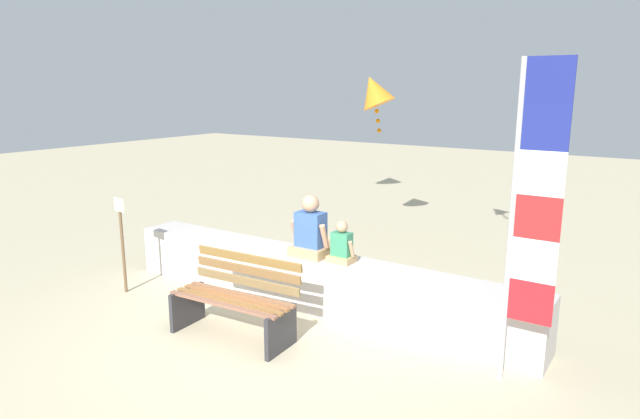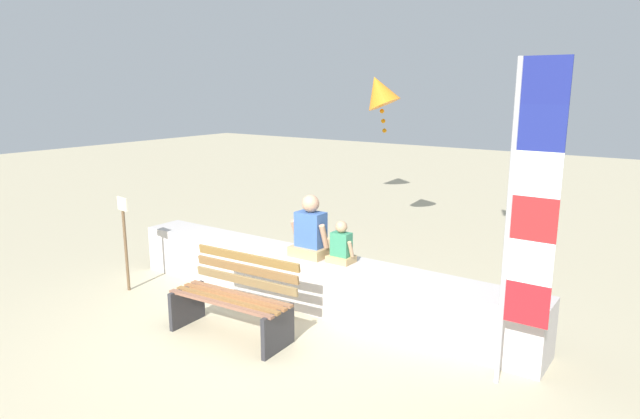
{
  "view_description": "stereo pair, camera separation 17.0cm",
  "coord_description": "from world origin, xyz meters",
  "px_view_note": "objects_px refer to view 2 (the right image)",
  "views": [
    {
      "loc": [
        3.73,
        -4.24,
        2.72
      ],
      "look_at": [
        0.11,
        1.2,
        1.26
      ],
      "focal_mm": 30.98,
      "sensor_mm": 36.0,
      "label": 1
    },
    {
      "loc": [
        3.87,
        -4.15,
        2.72
      ],
      "look_at": [
        0.11,
        1.2,
        1.26
      ],
      "focal_mm": 30.98,
      "sensor_mm": 36.0,
      "label": 2
    }
  ],
  "objects_px": {
    "kite_orange": "(379,91)",
    "park_bench": "(234,300)",
    "flag_banner": "(526,209)",
    "sign_post": "(125,236)",
    "person_child": "(341,246)",
    "person_adult": "(311,232)"
  },
  "relations": [
    {
      "from": "kite_orange",
      "to": "park_bench",
      "type": "bearing_deg",
      "value": -81.09
    },
    {
      "from": "person_adult",
      "to": "person_child",
      "type": "xyz_separation_m",
      "value": [
        0.45,
        0.0,
        -0.1
      ]
    },
    {
      "from": "flag_banner",
      "to": "kite_orange",
      "type": "height_order",
      "value": "kite_orange"
    },
    {
      "from": "person_adult",
      "to": "flag_banner",
      "type": "height_order",
      "value": "flag_banner"
    },
    {
      "from": "flag_banner",
      "to": "sign_post",
      "type": "relative_size",
      "value": 2.29
    },
    {
      "from": "park_bench",
      "to": "person_adult",
      "type": "bearing_deg",
      "value": 79.4
    },
    {
      "from": "person_child",
      "to": "kite_orange",
      "type": "bearing_deg",
      "value": 112.47
    },
    {
      "from": "person_child",
      "to": "park_bench",
      "type": "bearing_deg",
      "value": -120.02
    },
    {
      "from": "person_child",
      "to": "sign_post",
      "type": "distance_m",
      "value": 2.99
    },
    {
      "from": "kite_orange",
      "to": "sign_post",
      "type": "bearing_deg",
      "value": -108.7
    },
    {
      "from": "person_adult",
      "to": "park_bench",
      "type": "bearing_deg",
      "value": -100.6
    },
    {
      "from": "person_adult",
      "to": "kite_orange",
      "type": "bearing_deg",
      "value": 105.48
    },
    {
      "from": "park_bench",
      "to": "flag_banner",
      "type": "bearing_deg",
      "value": 12.69
    },
    {
      "from": "park_bench",
      "to": "kite_orange",
      "type": "bearing_deg",
      "value": 98.91
    },
    {
      "from": "person_child",
      "to": "flag_banner",
      "type": "distance_m",
      "value": 2.42
    },
    {
      "from": "park_bench",
      "to": "flag_banner",
      "type": "relative_size",
      "value": 0.49
    },
    {
      "from": "flag_banner",
      "to": "park_bench",
      "type": "bearing_deg",
      "value": -167.31
    },
    {
      "from": "person_adult",
      "to": "kite_orange",
      "type": "height_order",
      "value": "kite_orange"
    },
    {
      "from": "sign_post",
      "to": "kite_orange",
      "type": "bearing_deg",
      "value": 71.3
    },
    {
      "from": "person_child",
      "to": "sign_post",
      "type": "bearing_deg",
      "value": -160.65
    },
    {
      "from": "person_adult",
      "to": "person_child",
      "type": "height_order",
      "value": "person_adult"
    },
    {
      "from": "kite_orange",
      "to": "person_child",
      "type": "bearing_deg",
      "value": -67.53
    }
  ]
}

